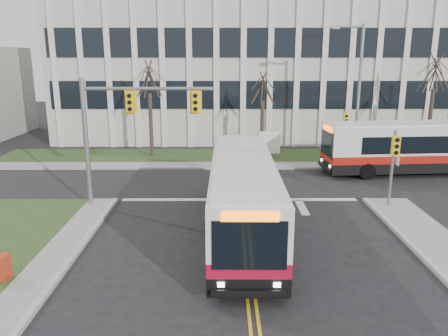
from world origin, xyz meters
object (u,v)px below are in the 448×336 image
Objects in this scene: streetlight at (357,87)px; directory_sign at (270,143)px; bus_main at (242,197)px; newspaper_box_red at (1,269)px; bus_cross at (419,149)px.

streetlight reaches higher than directory_sign.
directory_sign is 13.76m from bus_main.
newspaper_box_red is (-16.04, -16.44, -4.72)m from streetlight.
bus_cross is (8.90, -3.99, 0.40)m from directory_sign.
newspaper_box_red is (-7.97, -4.23, -1.05)m from bus_main.
streetlight is at bearing -13.23° from directory_sign.
directory_sign is at bearing 79.91° from bus_main.
bus_main reaches higher than newspaper_box_red.
streetlight is 23.45m from newspaper_box_red.
bus_main is 14.89m from bus_cross.
directory_sign is (-5.53, 1.30, -4.02)m from streetlight.
bus_main is 9.08m from newspaper_box_red.
bus_main is at bearing -54.72° from bus_cross.
bus_cross is at bearing -38.59° from streetlight.
bus_cross is 12.41× the size of newspaper_box_red.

